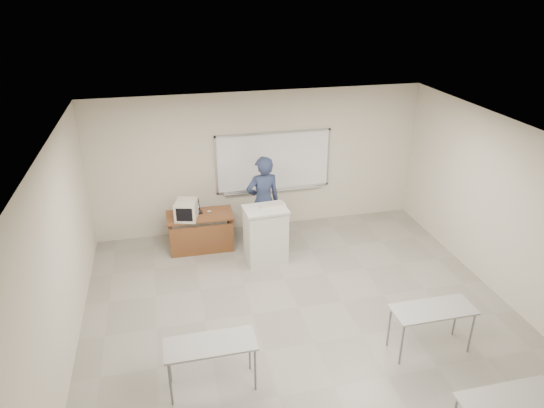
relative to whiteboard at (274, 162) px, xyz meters
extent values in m
cube|color=gray|center=(-0.30, -3.97, -1.49)|extent=(7.00, 8.00, 0.01)
cube|color=white|center=(0.00, 0.00, 0.02)|extent=(2.40, 0.03, 1.20)
cube|color=#B7BABC|center=(0.00, 0.00, 0.64)|extent=(2.48, 0.04, 0.04)
cube|color=#B7BABC|center=(0.00, 0.00, -0.60)|extent=(2.48, 0.04, 0.04)
cube|color=#B7BABC|center=(-1.22, 0.00, 0.02)|extent=(0.04, 0.04, 1.28)
cube|color=#B7BABC|center=(1.22, 0.00, 0.02)|extent=(0.04, 0.04, 1.28)
cube|color=#B7BABC|center=(0.00, -0.05, -0.64)|extent=(2.16, 0.07, 0.02)
cube|color=#999A95|center=(-1.90, -4.47, -0.77)|extent=(1.20, 0.50, 0.03)
cylinder|color=slate|center=(-2.45, -4.67, -1.13)|extent=(0.03, 0.03, 0.70)
cylinder|color=slate|center=(-1.35, -4.67, -1.13)|extent=(0.03, 0.03, 0.70)
cylinder|color=slate|center=(-2.45, -4.27, -1.13)|extent=(0.03, 0.03, 0.70)
cylinder|color=slate|center=(-1.35, -4.27, -1.13)|extent=(0.03, 0.03, 0.70)
cube|color=#999A95|center=(1.30, -4.47, -0.77)|extent=(1.20, 0.50, 0.03)
cylinder|color=slate|center=(0.75, -4.67, -1.13)|extent=(0.03, 0.03, 0.70)
cylinder|color=slate|center=(1.85, -4.67, -1.13)|extent=(0.03, 0.03, 0.70)
cylinder|color=slate|center=(0.75, -4.27, -1.13)|extent=(0.03, 0.03, 0.70)
cylinder|color=slate|center=(1.85, -4.27, -1.13)|extent=(0.03, 0.03, 0.70)
cube|color=#999A95|center=(1.30, -6.17, -0.77)|extent=(1.20, 0.50, 0.03)
cylinder|color=slate|center=(1.85, -5.97, -1.13)|extent=(0.03, 0.03, 0.70)
cube|color=brown|center=(-1.68, -0.67, -0.75)|extent=(1.32, 0.66, 0.04)
cube|color=brown|center=(-1.68, -0.98, -1.17)|extent=(1.26, 0.03, 0.63)
cylinder|color=#3D2114|center=(-2.28, -0.94, -1.12)|extent=(0.06, 0.06, 0.71)
cylinder|color=#3D2114|center=(-1.07, -0.94, -1.12)|extent=(0.06, 0.06, 0.71)
cylinder|color=#3D2114|center=(-2.28, -0.40, -1.12)|extent=(0.06, 0.06, 0.71)
cylinder|color=#3D2114|center=(-1.07, -0.40, -1.12)|extent=(0.06, 0.06, 0.71)
cube|color=beige|center=(-0.50, -1.47, -0.94)|extent=(0.76, 0.54, 1.08)
cube|color=beige|center=(-0.50, -1.47, -0.38)|extent=(0.80, 0.58, 0.04)
cube|color=beige|center=(-1.93, -0.77, -0.55)|extent=(0.39, 0.41, 0.37)
cube|color=beige|center=(-1.93, -0.99, -0.55)|extent=(0.41, 0.04, 0.39)
cube|color=black|center=(-1.93, -1.02, -0.55)|extent=(0.31, 0.01, 0.27)
cube|color=black|center=(-1.78, -0.57, -0.72)|extent=(0.30, 0.22, 0.02)
cube|color=black|center=(-1.78, -0.58, -0.71)|extent=(0.25, 0.13, 0.01)
cube|color=black|center=(-1.78, -0.43, -0.61)|extent=(0.30, 0.07, 0.21)
cube|color=#7890C2|center=(-1.78, -0.44, -0.61)|extent=(0.26, 0.05, 0.16)
ellipsoid|color=#93979A|center=(-1.48, -0.62, -0.71)|extent=(0.11, 0.08, 0.04)
cube|color=beige|center=(-0.35, -1.39, -0.34)|extent=(0.50, 0.20, 0.03)
imported|color=black|center=(-0.40, -0.81, -0.52)|extent=(0.75, 0.54, 1.92)
camera|label=1|loc=(-2.24, -9.45, 3.54)|focal=32.00mm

